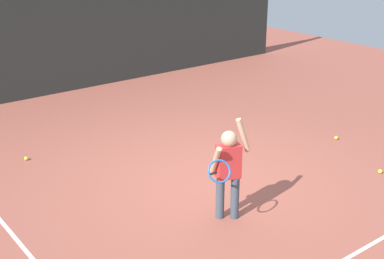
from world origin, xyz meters
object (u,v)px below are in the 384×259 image
at_px(tennis_player, 228,167).
at_px(tennis_ball_2, 26,158).
at_px(tennis_ball_3, 336,138).
at_px(tennis_ball_1, 380,171).

xyz_separation_m(tennis_player, tennis_ball_2, (-1.38, 3.36, -0.69)).
xyz_separation_m(tennis_ball_2, tennis_ball_3, (4.71, -2.49, 0.00)).
bearing_deg(tennis_ball_2, tennis_ball_1, -42.59).
bearing_deg(tennis_player, tennis_ball_1, 11.27).
bearing_deg(tennis_player, tennis_ball_2, 132.52).
distance_m(tennis_player, tennis_ball_2, 3.69).
bearing_deg(tennis_player, tennis_ball_3, 34.71).
relative_size(tennis_ball_1, tennis_ball_3, 1.00).
bearing_deg(tennis_ball_2, tennis_player, -67.70).
height_order(tennis_player, tennis_ball_2, tennis_player).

